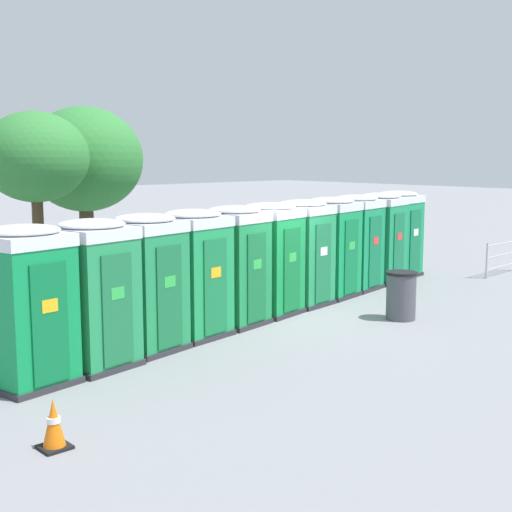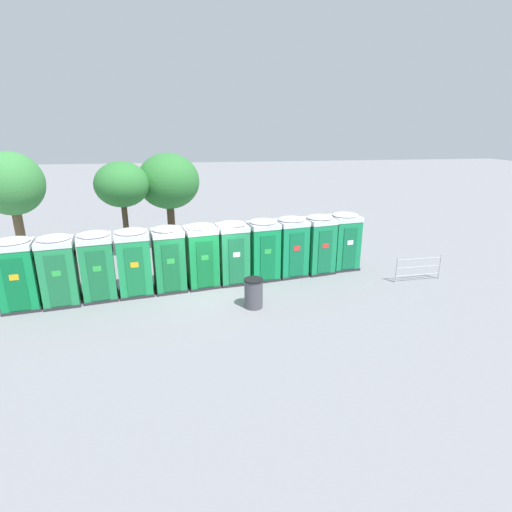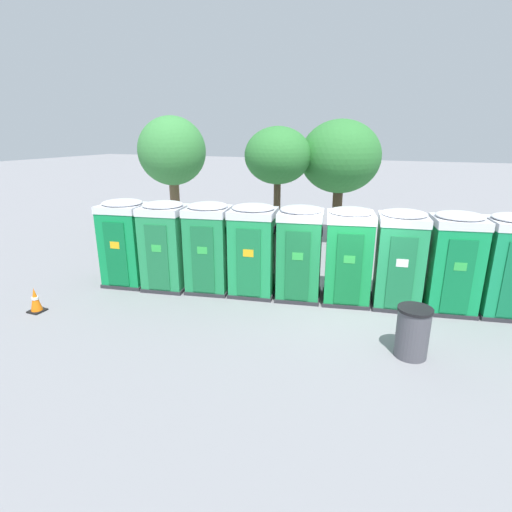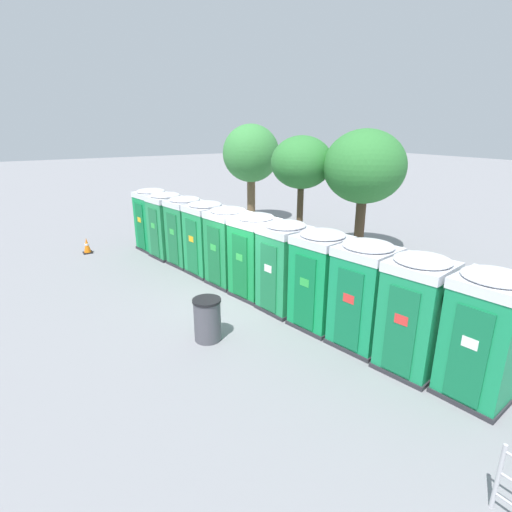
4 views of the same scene
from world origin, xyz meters
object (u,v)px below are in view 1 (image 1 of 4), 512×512
portapotty_9 (380,237)px  trash_can (401,295)px  portapotty_8 (356,242)px  portapotty_6 (303,252)px  portapotty_1 (94,293)px  portapotty_0 (27,305)px  street_tree_2 (35,158)px  portapotty_2 (146,282)px  portapotty_5 (271,258)px  portapotty_10 (398,233)px  portapotty_3 (193,273)px  street_tree_0 (85,160)px  portapotty_4 (235,265)px  traffic_cone (54,425)px  event_barrier (502,256)px  portapotty_7 (331,247)px

portapotty_9 → trash_can: size_ratio=2.39×
portapotty_8 → portapotty_6: bearing=-169.9°
portapotty_1 → portapotty_0: bearing=-172.9°
street_tree_2 → portapotty_2: bearing=-93.7°
portapotty_2 → portapotty_0: bearing=-169.9°
portapotty_0 → portapotty_5: 6.40m
portapotty_10 → trash_can: bearing=-142.8°
portapotty_3 → portapotty_10: bearing=9.9°
portapotty_0 → street_tree_0: street_tree_0 is taller
portapotty_3 → portapotty_4: bearing=9.2°
portapotty_5 → portapotty_1: bearing=-169.4°
portapotty_3 → portapotty_6: 3.84m
traffic_cone → portapotty_1: bearing=51.5°
portapotty_1 → trash_can: bearing=-11.9°
portapotty_3 → portapotty_10: 8.96m
portapotty_2 → portapotty_5: same height
portapotty_4 → traffic_cone: (-5.92, -3.41, -0.97)m
portapotty_5 → portapotty_8: (3.78, 0.64, -0.00)m
portapotty_8 → event_barrier: size_ratio=1.23×
portapotty_6 → street_tree_2: (-4.73, 4.14, 2.23)m
portapotty_10 → portapotty_8: bearing=-169.2°
portapotty_6 → event_barrier: portapotty_6 is taller
portapotty_3 → portapotty_6: size_ratio=1.00×
portapotty_4 → portapotty_10: size_ratio=1.00×
portapotty_6 → traffic_cone: 9.32m
portapotty_3 → portapotty_9: 7.68m
trash_can → traffic_cone: bearing=-171.8°
portapotty_0 → portapotty_2: same height
traffic_cone → trash_can: bearing=8.2°
portapotty_8 → traffic_cone: 11.81m
portapotty_7 → portapotty_1: bearing=-169.9°
portapotty_10 → trash_can: size_ratio=2.39×
portapotty_1 → portapotty_6: 6.40m
portapotty_8 → portapotty_9: size_ratio=1.00×
portapotty_3 → portapotty_4: (1.26, 0.21, 0.00)m
portapotty_1 → portapotty_5: (5.03, 0.94, 0.00)m
portapotty_6 → traffic_cone: portapotty_6 is taller
portapotty_3 → portapotty_7: size_ratio=1.00×
portapotty_1 → portapotty_7: bearing=10.1°
portapotty_1 → portapotty_6: bearing=10.2°
portapotty_4 → portapotty_6: size_ratio=1.00×
portapotty_7 → street_tree_2: bearing=146.8°
portapotty_4 → portapotty_9: 6.40m
traffic_cone → event_barrier: (16.01, 2.74, 0.26)m
event_barrier → street_tree_2: bearing=157.0°
portapotty_0 → trash_can: 8.15m
portapotty_5 → portapotty_9: size_ratio=1.00×
street_tree_2 → portapotty_10: bearing=-18.2°
portapotty_4 → portapotty_7: bearing=9.4°
portapotty_4 → event_barrier: (10.09, -0.67, -0.72)m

